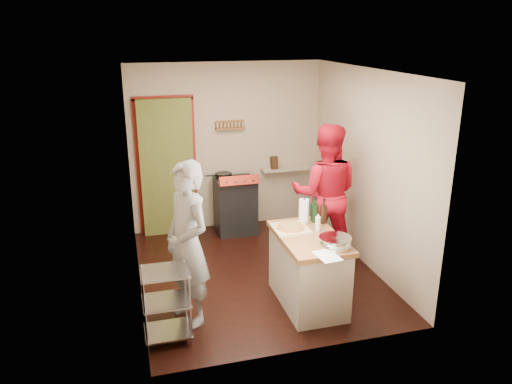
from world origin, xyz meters
TOP-DOWN VIEW (x-y plane):
  - floor at (0.00, 0.00)m, footprint 3.50×3.50m
  - back_wall at (-0.64, 1.78)m, footprint 3.00×0.44m
  - left_wall at (-1.50, 0.00)m, footprint 0.04×3.50m
  - right_wall at (1.50, 0.00)m, footprint 0.04×3.50m
  - ceiling at (0.00, 0.00)m, footprint 3.00×3.50m
  - stove at (0.05, 1.42)m, footprint 0.60×0.63m
  - wire_shelving at (-1.28, -1.20)m, footprint 0.48×0.40m
  - island at (0.37, -0.90)m, footprint 0.68×1.27m
  - person_stripe at (-1.00, -0.88)m, footprint 0.66×0.78m
  - person_red at (1.00, 0.16)m, footprint 1.13×1.02m

SIDE VIEW (x-z plane):
  - floor at x=0.00m, z-range 0.00..0.00m
  - wire_shelving at x=-1.28m, z-range 0.04..0.84m
  - stove at x=0.05m, z-range -0.05..0.95m
  - island at x=0.37m, z-range -0.13..1.04m
  - person_stripe at x=-1.00m, z-range 0.00..1.81m
  - person_red at x=1.00m, z-range 0.00..1.90m
  - back_wall at x=-0.64m, z-range -0.17..2.43m
  - left_wall at x=-1.50m, z-range 0.00..2.60m
  - right_wall at x=1.50m, z-range 0.00..2.60m
  - ceiling at x=0.00m, z-range 2.60..2.62m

